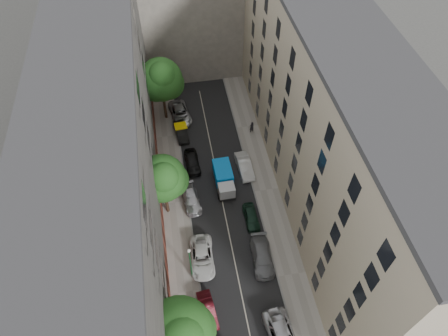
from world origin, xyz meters
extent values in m
plane|color=#4C4C49|center=(0.00, 0.00, 0.00)|extent=(120.00, 120.00, 0.00)
cube|color=black|center=(0.00, 0.00, 0.01)|extent=(8.00, 44.00, 0.02)
cube|color=gray|center=(-5.50, 0.00, 0.07)|extent=(3.00, 44.00, 0.15)
cube|color=gray|center=(5.50, 0.00, 0.07)|extent=(3.00, 44.00, 0.15)
cube|color=#454240|center=(-11.00, 0.00, 10.00)|extent=(8.00, 44.00, 20.00)
cube|color=tan|center=(11.00, 0.00, 10.00)|extent=(8.00, 44.00, 20.00)
cube|color=gray|center=(0.00, 28.00, 9.00)|extent=(18.00, 12.00, 18.00)
cube|color=black|center=(0.60, 1.60, 0.51)|extent=(2.07, 5.07, 0.28)
cube|color=#A6A8AB|center=(0.60, -0.17, 1.35)|extent=(1.89, 1.53, 1.58)
cube|color=#0D8AF8|center=(0.60, 2.43, 1.49)|extent=(2.12, 3.39, 1.67)
cylinder|color=black|center=(-0.28, -0.17, 0.39)|extent=(0.26, 0.78, 0.78)
cylinder|color=black|center=(1.48, -0.17, 0.39)|extent=(0.26, 0.78, 0.78)
cylinder|color=black|center=(-0.28, 3.08, 0.39)|extent=(0.26, 0.78, 0.78)
cylinder|color=black|center=(1.48, 3.08, 0.39)|extent=(0.26, 0.78, 0.78)
imported|color=#4F0F18|center=(-3.60, -13.40, 0.65)|extent=(1.80, 4.06, 1.30)
imported|color=silver|center=(-3.36, -7.80, 0.73)|extent=(2.68, 5.37, 1.46)
imported|color=#B9B8BD|center=(-3.60, -0.20, 0.66)|extent=(2.30, 4.71, 1.32)
imported|color=black|center=(-2.80, 5.40, 0.73)|extent=(1.87, 4.36, 1.47)
imported|color=black|center=(-3.60, 11.00, 0.68)|extent=(1.84, 4.26, 1.37)
imported|color=#B1B1B6|center=(-3.38, 14.60, 0.74)|extent=(3.27, 5.64, 1.48)
imported|color=slate|center=(2.87, -8.80, 0.74)|extent=(2.37, 5.19, 1.47)
imported|color=black|center=(2.80, -3.79, 0.64)|extent=(1.54, 3.77, 1.28)
imported|color=silver|center=(3.54, 3.60, 0.75)|extent=(1.86, 4.63, 1.50)
sphere|color=#20511B|center=(-6.16, -17.00, 6.92)|extent=(5.60, 5.60, 5.60)
sphere|color=#20511B|center=(-5.26, -16.60, 5.79)|extent=(4.20, 4.20, 4.20)
cylinder|color=#382619|center=(-6.40, -1.00, 1.62)|extent=(0.36, 0.36, 2.95)
cylinder|color=#382619|center=(-6.40, -1.00, 4.15)|extent=(0.24, 0.24, 2.11)
sphere|color=#20511B|center=(-6.40, -1.00, 6.22)|extent=(5.13, 5.13, 5.13)
sphere|color=#20511B|center=(-5.50, -0.60, 5.20)|extent=(3.85, 3.85, 3.85)
sphere|color=#20511B|center=(-7.10, -1.50, 5.63)|extent=(3.59, 3.59, 3.59)
sphere|color=#20511B|center=(-6.20, -1.80, 7.31)|extent=(3.34, 3.34, 3.34)
cylinder|color=#382619|center=(-5.35, 14.75, 1.74)|extent=(0.36, 0.36, 3.19)
cylinder|color=#382619|center=(-5.35, 14.75, 4.48)|extent=(0.24, 0.24, 2.28)
sphere|color=#20511B|center=(-5.35, 14.75, 6.71)|extent=(5.65, 5.65, 5.65)
sphere|color=#20511B|center=(-4.45, 15.15, 5.62)|extent=(4.24, 4.24, 4.24)
sphere|color=#20511B|center=(-6.05, 14.25, 6.07)|extent=(3.95, 3.95, 3.95)
sphere|color=#20511B|center=(-5.15, 13.95, 7.89)|extent=(3.67, 3.67, 3.67)
cylinder|color=#1A5D2D|center=(-4.62, -9.52, 2.89)|extent=(0.14, 0.14, 5.49)
sphere|color=silver|center=(-4.62, -9.52, 5.73)|extent=(0.36, 0.36, 0.36)
imported|color=black|center=(5.83, 9.91, 1.03)|extent=(0.75, 0.62, 1.76)
camera|label=1|loc=(-4.40, -27.30, 38.82)|focal=32.00mm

